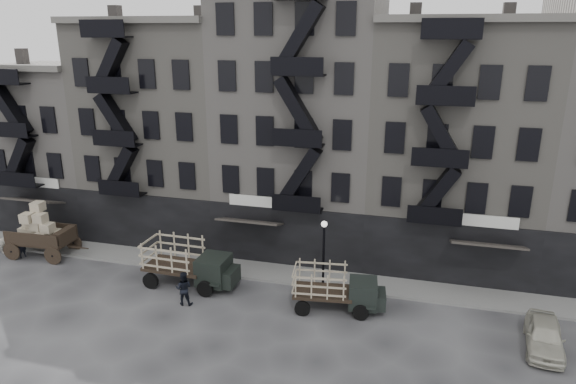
% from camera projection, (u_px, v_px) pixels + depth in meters
% --- Properties ---
extents(ground, '(140.00, 140.00, 0.00)m').
position_uv_depth(ground, '(261.00, 304.00, 28.69)').
color(ground, '#38383A').
rests_on(ground, ground).
extents(sidewalk, '(55.00, 2.50, 0.15)m').
position_uv_depth(sidewalk, '(279.00, 273.00, 32.12)').
color(sidewalk, slate).
rests_on(sidewalk, ground).
extents(building_west, '(10.00, 11.35, 13.20)m').
position_uv_depth(building_west, '(58.00, 143.00, 40.81)').
color(building_west, gray).
rests_on(building_west, ground).
extents(building_midwest, '(10.00, 11.35, 16.20)m').
position_uv_depth(building_midwest, '(171.00, 130.00, 37.90)').
color(building_midwest, gray).
rests_on(building_midwest, ground).
extents(building_center, '(10.00, 11.35, 18.20)m').
position_uv_depth(building_center, '(303.00, 123.00, 35.14)').
color(building_center, gray).
rests_on(building_center, ground).
extents(building_mideast, '(10.00, 11.35, 16.20)m').
position_uv_depth(building_mideast, '(454.00, 145.00, 33.00)').
color(building_mideast, gray).
rests_on(building_mideast, ground).
extents(lamp_post, '(0.36, 0.36, 4.28)m').
position_uv_depth(lamp_post, '(324.00, 245.00, 29.50)').
color(lamp_post, black).
rests_on(lamp_post, ground).
extents(horse, '(1.83, 1.22, 1.42)m').
position_uv_depth(horse, '(7.00, 244.00, 34.87)').
color(horse, beige).
rests_on(horse, ground).
extents(wagon, '(4.41, 2.48, 3.67)m').
position_uv_depth(wagon, '(39.00, 226.00, 34.22)').
color(wagon, black).
rests_on(wagon, ground).
extents(stake_truck_west, '(5.67, 2.47, 2.81)m').
position_uv_depth(stake_truck_west, '(188.00, 260.00, 30.36)').
color(stake_truck_west, black).
rests_on(stake_truck_west, ground).
extents(stake_truck_east, '(5.12, 2.54, 2.48)m').
position_uv_depth(stake_truck_east, '(336.00, 286.00, 27.74)').
color(stake_truck_east, black).
rests_on(stake_truck_east, ground).
extents(car_east, '(2.11, 4.27, 1.40)m').
position_uv_depth(car_east, '(544.00, 336.00, 24.49)').
color(car_east, '#B6B4A4').
rests_on(car_east, ground).
extents(pedestrian_west, '(0.60, 0.69, 1.60)m').
position_uv_depth(pedestrian_west, '(22.00, 246.00, 34.29)').
color(pedestrian_west, black).
rests_on(pedestrian_west, ground).
extents(pedestrian_mid, '(1.07, 0.90, 1.95)m').
position_uv_depth(pedestrian_mid, '(184.00, 288.00, 28.37)').
color(pedestrian_mid, black).
rests_on(pedestrian_mid, ground).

